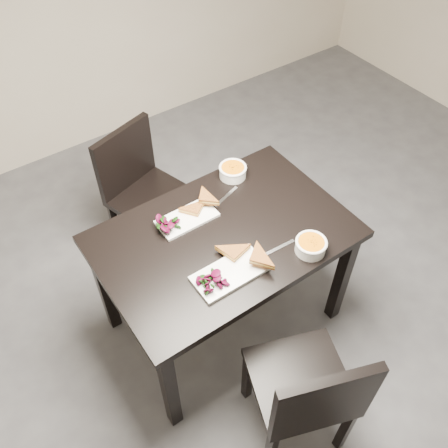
# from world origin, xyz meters

# --- Properties ---
(ground) EXTENTS (5.00, 5.00, 0.00)m
(ground) POSITION_xyz_m (0.00, 0.00, 0.00)
(ground) COLOR #47474C
(ground) RESTS_ON ground
(room_shell) EXTENTS (5.02, 5.02, 2.81)m
(room_shell) POSITION_xyz_m (0.00, 0.00, 1.83)
(room_shell) COLOR beige
(room_shell) RESTS_ON ground
(table) EXTENTS (1.20, 0.80, 0.75)m
(table) POSITION_xyz_m (-0.37, 0.48, 0.65)
(table) COLOR black
(table) RESTS_ON ground
(chair_near) EXTENTS (0.54, 0.54, 0.85)m
(chair_near) POSITION_xyz_m (-0.45, -0.26, 0.48)
(chair_near) COLOR black
(chair_near) RESTS_ON ground
(chair_far) EXTENTS (0.53, 0.53, 0.85)m
(chair_far) POSITION_xyz_m (-0.42, 1.27, 0.48)
(chair_far) COLOR black
(chair_far) RESTS_ON ground
(plate_near) EXTENTS (0.33, 0.17, 0.02)m
(plate_near) POSITION_xyz_m (-0.48, 0.27, 0.76)
(plate_near) COLOR white
(plate_near) RESTS_ON table
(sandwich_near) EXTENTS (0.19, 0.16, 0.05)m
(sandwich_near) POSITION_xyz_m (-0.42, 0.29, 0.79)
(sandwich_near) COLOR #AD6424
(sandwich_near) RESTS_ON plate_near
(salad_near) EXTENTS (0.10, 0.09, 0.05)m
(salad_near) POSITION_xyz_m (-0.58, 0.27, 0.79)
(salad_near) COLOR black
(salad_near) RESTS_ON plate_near
(soup_bowl_near) EXTENTS (0.15, 0.15, 0.07)m
(soup_bowl_near) POSITION_xyz_m (-0.10, 0.17, 0.79)
(soup_bowl_near) COLOR white
(soup_bowl_near) RESTS_ON table
(cutlery_near) EXTENTS (0.18, 0.03, 0.00)m
(cutlery_near) POSITION_xyz_m (-0.21, 0.27, 0.75)
(cutlery_near) COLOR silver
(cutlery_near) RESTS_ON table
(plate_far) EXTENTS (0.29, 0.15, 0.01)m
(plate_far) POSITION_xyz_m (-0.46, 0.66, 0.76)
(plate_far) COLOR white
(plate_far) RESTS_ON table
(sandwich_far) EXTENTS (0.18, 0.18, 0.05)m
(sandwich_far) POSITION_xyz_m (-0.40, 0.65, 0.79)
(sandwich_far) COLOR #AD6424
(sandwich_far) RESTS_ON plate_far
(salad_far) EXTENTS (0.09, 0.08, 0.04)m
(salad_far) POSITION_xyz_m (-0.56, 0.66, 0.78)
(salad_far) COLOR black
(salad_far) RESTS_ON plate_far
(soup_bowl_far) EXTENTS (0.15, 0.15, 0.07)m
(soup_bowl_far) POSITION_xyz_m (-0.09, 0.79, 0.79)
(soup_bowl_far) COLOR white
(soup_bowl_far) RESTS_ON table
(cutlery_far) EXTENTS (0.18, 0.07, 0.00)m
(cutlery_far) POSITION_xyz_m (-0.21, 0.68, 0.75)
(cutlery_far) COLOR silver
(cutlery_far) RESTS_ON table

